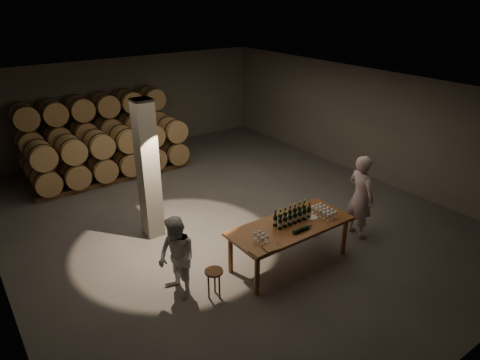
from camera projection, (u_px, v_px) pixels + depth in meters
room at (148, 171)px, 9.37m from camera, size 12.00×12.00×12.00m
tasting_table at (290, 229)px, 8.65m from camera, size 2.60×1.10×0.90m
barrel_stack_back at (95, 129)px, 13.48m from camera, size 4.70×0.95×2.31m
barrel_stack_front at (113, 153)px, 12.59m from camera, size 4.70×0.95×1.57m
bottle_cluster at (292, 216)px, 8.67m from camera, size 0.87×0.24×0.36m
lying_bottles at (301, 230)px, 8.36m from camera, size 0.47×0.08×0.08m
glass_cluster_left at (261, 235)px, 8.02m from camera, size 0.19×0.30×0.16m
glass_cluster_right at (324, 210)px, 8.94m from camera, size 0.30×0.52×0.16m
plate at (312, 217)px, 8.87m from camera, size 0.25×0.25×0.01m
notebook_near at (271, 248)px, 7.81m from camera, size 0.31×0.26×0.03m
notebook_corner at (258, 252)px, 7.68m from camera, size 0.23×0.28×0.02m
pen at (275, 245)px, 7.92m from camera, size 0.13×0.02×0.01m
stool at (214, 275)px, 7.79m from camera, size 0.34×0.34×0.57m
person_man at (360, 197)px, 9.60m from camera, size 0.53×0.75×1.96m
person_woman at (177, 258)px, 7.71m from camera, size 0.70×0.85×1.61m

